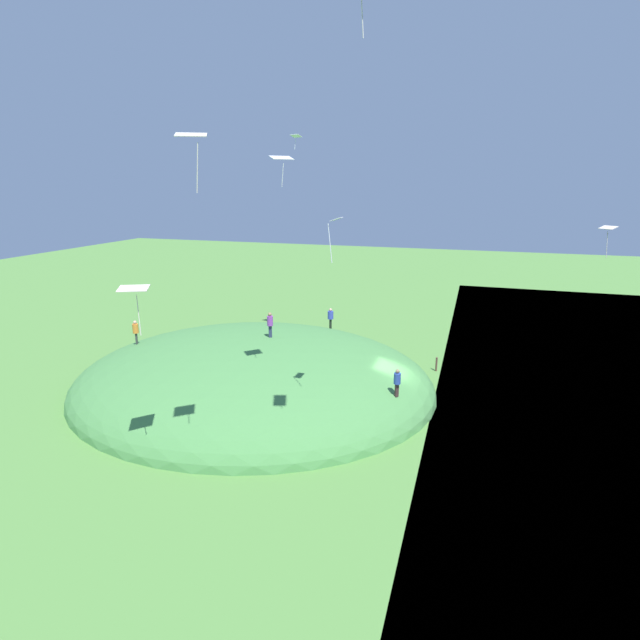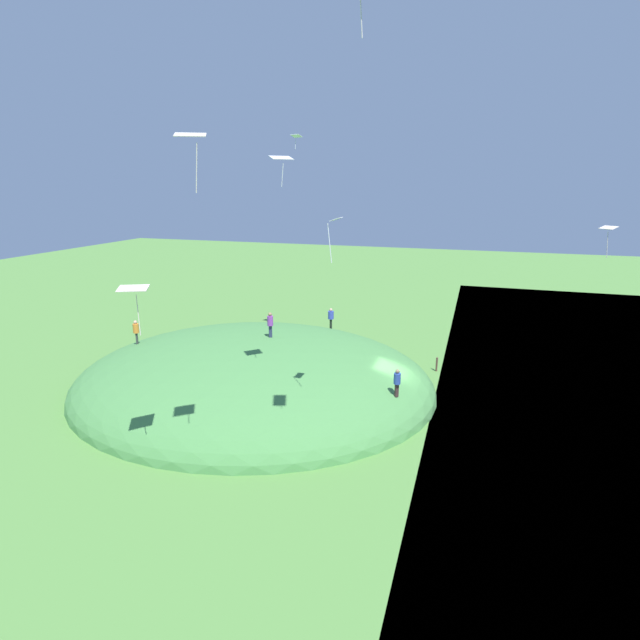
{
  "view_description": "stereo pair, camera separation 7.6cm",
  "coord_description": "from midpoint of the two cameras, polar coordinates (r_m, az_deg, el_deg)",
  "views": [
    {
      "loc": [
        -4.34,
        29.87,
        13.35
      ],
      "look_at": [
        4.27,
        2.63,
        5.56
      ],
      "focal_mm": 27.83,
      "sensor_mm": 36.0,
      "label": 1
    },
    {
      "loc": [
        -4.41,
        29.84,
        13.35
      ],
      "look_at": [
        4.27,
        2.63,
        5.56
      ],
      "focal_mm": 27.83,
      "sensor_mm": 36.0,
      "label": 2
    }
  ],
  "objects": [
    {
      "name": "person_with_child",
      "position": [
        28.79,
        8.93,
        -6.79
      ],
      "size": [
        0.56,
        0.56,
        1.68
      ],
      "rotation": [
        0.0,
        0.0,
        3.96
      ],
      "color": "#40292A",
      "rests_on": "grass_hill"
    },
    {
      "name": "person_on_hilltop",
      "position": [
        38.23,
        -20.35,
        -1.01
      ],
      "size": [
        0.57,
        0.57,
        1.76
      ],
      "rotation": [
        0.0,
        0.0,
        2.07
      ],
      "color": "#343937",
      "rests_on": "grass_hill"
    },
    {
      "name": "grass_hill",
      "position": [
        35.08,
        -7.52,
        -7.25
      ],
      "size": [
        24.89,
        22.53,
        6.3
      ],
      "primitive_type": "ellipsoid",
      "color": "#4A8946",
      "rests_on": "ground_plane"
    },
    {
      "name": "kite_2",
      "position": [
        41.24,
        -2.67,
        20.33
      ],
      "size": [
        0.95,
        0.77,
        1.12
      ],
      "color": "white"
    },
    {
      "name": "ground_plane",
      "position": [
        33.0,
        8.66,
        -8.8
      ],
      "size": [
        160.0,
        160.0,
        0.0
      ],
      "primitive_type": "plane",
      "color": "#53873D"
    },
    {
      "name": "person_near_shore",
      "position": [
        34.33,
        -5.68,
        -0.2
      ],
      "size": [
        0.55,
        0.55,
        1.78
      ],
      "rotation": [
        0.0,
        0.0,
        3.66
      ],
      "color": "#293152",
      "rests_on": "grass_hill"
    },
    {
      "name": "kite_6",
      "position": [
        24.63,
        -4.39,
        18.0
      ],
      "size": [
        1.24,
        1.22,
        1.43
      ],
      "color": "white"
    },
    {
      "name": "kite_0",
      "position": [
        21.6,
        -20.57,
        3.24
      ],
      "size": [
        1.43,
        1.25,
        2.07
      ],
      "color": "#F1E1CF"
    },
    {
      "name": "kite_3",
      "position": [
        22.69,
        1.81,
        10.97
      ],
      "size": [
        0.59,
        0.75,
        2.02
      ],
      "color": "white"
    },
    {
      "name": "person_watching_kites",
      "position": [
        40.3,
        1.31,
        0.46
      ],
      "size": [
        0.64,
        0.64,
        1.69
      ],
      "rotation": [
        0.0,
        0.0,
        2.12
      ],
      "color": "black",
      "rests_on": "grass_hill"
    },
    {
      "name": "kite_5",
      "position": [
        31.98,
        30.29,
        8.96
      ],
      "size": [
        0.98,
        0.98,
        1.72
      ],
      "color": "silver"
    },
    {
      "name": "kite_4",
      "position": [
        18.32,
        -14.52,
        19.65
      ],
      "size": [
        1.27,
        1.13,
        2.01
      ],
      "color": "silver"
    },
    {
      "name": "mooring_post",
      "position": [
        37.81,
        13.32,
        -4.99
      ],
      "size": [
        0.14,
        0.14,
        1.07
      ],
      "primitive_type": "cylinder",
      "color": "brown",
      "rests_on": "ground_plane"
    }
  ]
}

